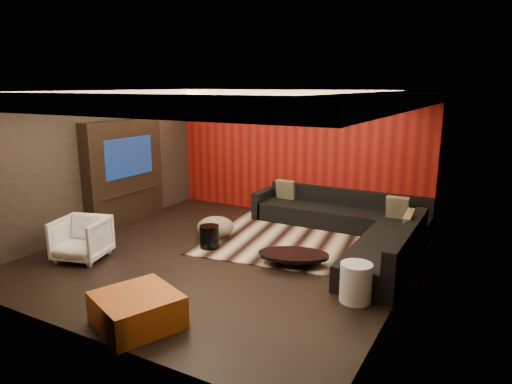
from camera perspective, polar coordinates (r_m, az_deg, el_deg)
The scene contains 26 objects.
floor at distance 8.03m, azimuth -3.99°, elevation -8.01°, with size 6.00×6.00×0.02m, color black.
ceiling at distance 7.48m, azimuth -4.34°, elevation 12.55°, with size 6.00×6.00×0.02m, color silver.
wall_back at distance 10.25m, azimuth 5.08°, elevation 4.79°, with size 6.00×0.02×2.80m, color black.
wall_left at distance 9.59m, azimuth -19.45°, elevation 3.51°, with size 0.02×6.00×2.80m, color black.
wall_right at distance 6.53m, azimuth 18.59°, elevation -0.69°, with size 0.02×6.00×2.80m, color black.
red_feature_wall at distance 10.21m, azimuth 4.98°, elevation 4.76°, with size 5.98×0.05×2.78m, color #6B0C0A.
soffit_back at distance 9.86m, azimuth 4.48°, elevation 12.00°, with size 6.00×0.60×0.22m, color silver.
soffit_front at distance 5.43m, azimuth -20.35°, elevation 10.28°, with size 6.00×0.60×0.22m, color silver.
soffit_left at distance 9.24m, azimuth -18.76°, elevation 11.28°, with size 0.60×4.80×0.22m, color silver.
soffit_right at distance 6.42m, azimuth 16.68°, elevation 10.87°, with size 0.60×4.80×0.22m, color silver.
cove_back at distance 9.55m, azimuth 3.61°, elevation 11.44°, with size 4.80×0.08×0.04m, color #FFD899.
cove_front at distance 5.67m, azimuth -17.66°, elevation 9.65°, with size 4.80×0.08×0.04m, color #FFD899.
cove_left at distance 9.00m, azimuth -17.23°, elevation 10.78°, with size 0.08×4.80×0.04m, color #FFD899.
cove_right at distance 6.51m, azimuth 13.67°, elevation 10.28°, with size 0.08×4.80×0.04m, color #FFD899.
tv_surround at distance 9.93m, azimuth -16.14°, elevation 2.29°, with size 0.30×2.00×2.20m, color black.
tv_screen at distance 9.76m, azimuth -15.60°, elevation 4.23°, with size 0.04×1.30×0.80m, color black.
tv_shelf at distance 9.90m, azimuth -15.33°, elevation -0.06°, with size 0.04×1.60×0.04m, color black.
rug at distance 8.75m, azimuth 7.16°, elevation -6.13°, with size 4.00×3.00×0.02m, color #C2A98E.
coffee_table at distance 7.57m, azimuth 4.68°, elevation -8.32°, with size 1.16×1.16×0.20m, color black.
drum_stool at distance 8.31m, azimuth -5.84°, elevation -5.57°, with size 0.35×0.35×0.41m, color black.
striped_pouf at distance 8.88m, azimuth -5.07°, elevation -4.38°, with size 0.71×0.71×0.39m, color #BEB693.
white_side_table at distance 6.47m, azimuth 12.37°, elevation -11.00°, with size 0.43×0.43×0.54m, color silver.
orange_ottoman at distance 5.95m, azimuth -14.64°, elevation -14.08°, with size 0.92×0.92×0.41m, color #954313.
armchair at distance 8.27m, azimuth -20.98°, elevation -5.49°, with size 0.78×0.80×0.73m, color silver.
sectional_sofa at distance 8.86m, azimuth 12.20°, elevation -4.35°, with size 3.65×3.50×0.75m.
throw_pillows at distance 9.05m, azimuth 12.60°, elevation -1.65°, with size 3.20×1.74×0.50m.
Camera 1 is at (4.09, -6.26, 2.89)m, focal length 32.00 mm.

